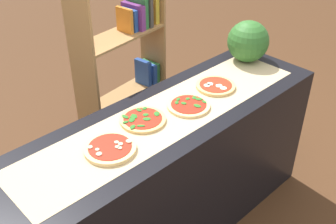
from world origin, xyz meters
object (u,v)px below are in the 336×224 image
object	(u,v)px
watermelon	(248,41)
bookshelf	(131,67)
pizza_spinach_2	(189,105)
pizza_mushroom_0	(110,148)
pizza_spinach_1	(143,119)
pizza_mozzarella_3	(216,86)

from	to	relation	value
watermelon	bookshelf	distance (m)	0.94
watermelon	pizza_spinach_2	bearing A→B (deg)	-168.99
pizza_mushroom_0	pizza_spinach_2	bearing A→B (deg)	0.72
pizza_spinach_1	bookshelf	world-z (taller)	bookshelf
pizza_mushroom_0	pizza_mozzarella_3	xyz separation A→B (m)	(0.86, 0.05, -0.00)
pizza_mushroom_0	pizza_spinach_2	size ratio (longest dim) A/B	1.05
bookshelf	pizza_spinach_1	bearing A→B (deg)	-125.22
pizza_mozzarella_3	bookshelf	world-z (taller)	bookshelf
pizza_spinach_2	pizza_mozzarella_3	distance (m)	0.29
pizza_mushroom_0	pizza_spinach_1	size ratio (longest dim) A/B	1.03
pizza_spinach_1	pizza_spinach_2	xyz separation A→B (m)	(0.29, -0.08, -0.00)
pizza_spinach_1	pizza_spinach_2	bearing A→B (deg)	-14.73
watermelon	bookshelf	bearing A→B (deg)	119.76
pizza_mushroom_0	bookshelf	bearing A→B (deg)	46.35
pizza_spinach_1	pizza_mozzarella_3	size ratio (longest dim) A/B	1.04
pizza_mushroom_0	watermelon	size ratio (longest dim) A/B	0.92
pizza_spinach_2	watermelon	bearing A→B (deg)	11.01
pizza_mozzarella_3	watermelon	xyz separation A→B (m)	(0.45, 0.10, 0.13)
pizza_spinach_2	pizza_mozzarella_3	xyz separation A→B (m)	(0.28, 0.04, 0.00)
pizza_spinach_2	watermelon	size ratio (longest dim) A/B	0.87
pizza_spinach_2	bookshelf	distance (m)	0.97
pizza_spinach_2	pizza_mozzarella_3	size ratio (longest dim) A/B	1.02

